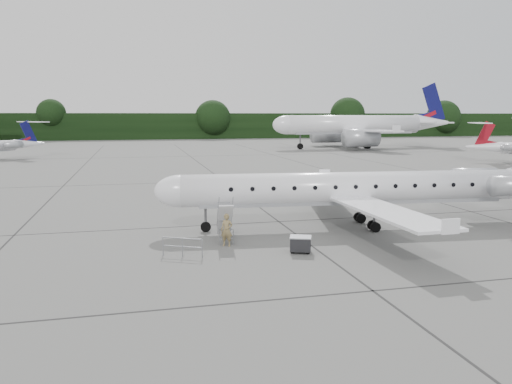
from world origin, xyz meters
name	(u,v)px	position (x,y,z in m)	size (l,w,h in m)	color
ground	(370,235)	(0.00, 0.00, 0.00)	(320.00, 320.00, 0.00)	slate
treeline	(181,126)	(0.00, 130.00, 4.00)	(260.00, 4.00, 8.00)	black
main_regional_jet	(353,172)	(-0.24, 2.28, 3.70)	(28.87, 20.79, 7.40)	white
airstair	(225,221)	(-9.08, 0.83, 1.16)	(0.85, 2.45, 2.32)	white
passenger	(227,230)	(-9.22, -0.55, 0.94)	(0.68, 0.45, 1.88)	olive
safety_railing	(182,248)	(-11.88, -2.14, 0.50)	(2.20, 0.08, 1.00)	gray
baggage_cart	(301,244)	(-5.56, -2.83, 0.48)	(1.10, 0.89, 0.95)	black
bg_narrowbody	(354,115)	(33.94, 77.03, 7.36)	(41.03, 29.54, 14.73)	white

